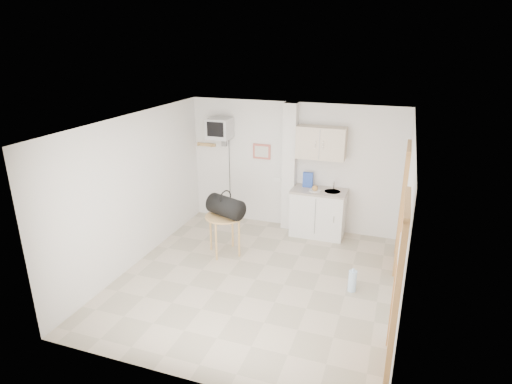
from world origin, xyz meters
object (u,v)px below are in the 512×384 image
(water_bottle, at_px, (352,281))
(duffel_bag, at_px, (226,206))
(crt_television, at_px, (220,129))
(round_table, at_px, (224,221))

(water_bottle, bearing_deg, duffel_bag, 167.92)
(crt_television, xyz_separation_m, round_table, (0.64, -1.35, -1.31))
(duffel_bag, distance_m, water_bottle, 2.42)
(round_table, xyz_separation_m, water_bottle, (2.29, -0.49, -0.46))
(crt_television, height_order, duffel_bag, crt_television)
(crt_television, relative_size, water_bottle, 5.75)
(round_table, relative_size, water_bottle, 1.93)
(crt_television, xyz_separation_m, duffel_bag, (0.68, -1.36, -1.04))
(crt_television, xyz_separation_m, water_bottle, (2.93, -1.84, -1.77))
(duffel_bag, bearing_deg, round_table, -174.30)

